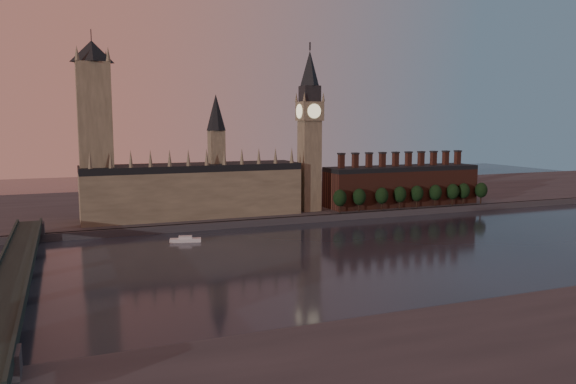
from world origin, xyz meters
name	(u,v)px	position (x,y,z in m)	size (l,w,h in m)	color
ground	(385,254)	(0.00, 0.00, 0.00)	(900.00, 900.00, 0.00)	black
north_bank	(261,201)	(0.00, 178.04, 2.00)	(900.00, 182.00, 4.00)	#444449
palace_of_westminster	(194,188)	(-64.41, 114.91, 21.63)	(130.00, 30.30, 74.00)	gray
victoria_tower	(95,126)	(-120.00, 115.00, 59.09)	(24.00, 24.00, 108.00)	gray
big_ben	(310,129)	(10.00, 110.00, 56.83)	(15.00, 15.00, 107.00)	gray
chimney_block	(401,185)	(80.00, 110.00, 17.82)	(110.00, 25.00, 37.00)	#562D20
embankment_tree_0	(340,198)	(24.15, 94.12, 13.47)	(8.60, 8.60, 14.88)	black
embankment_tree_1	(359,197)	(38.07, 94.17, 13.47)	(8.60, 8.60, 14.88)	black
embankment_tree_2	(382,196)	(54.61, 93.82, 13.47)	(8.60, 8.60, 14.88)	black
embankment_tree_3	(400,194)	(69.19, 95.01, 13.47)	(8.60, 8.60, 14.88)	black
embankment_tree_4	(417,193)	(82.70, 95.09, 13.47)	(8.60, 8.60, 14.88)	black
embankment_tree_5	(435,193)	(97.35, 94.67, 13.47)	(8.60, 8.60, 14.88)	black
embankment_tree_6	(453,192)	(111.84, 94.81, 13.47)	(8.60, 8.60, 14.88)	black
embankment_tree_7	(464,191)	(121.35, 95.14, 13.47)	(8.60, 8.60, 14.88)	black
embankment_tree_8	(481,190)	(135.51, 93.76, 13.47)	(8.60, 8.60, 14.88)	black
westminster_bridge	(15,273)	(-155.00, -2.70, 7.44)	(14.00, 200.00, 11.55)	#1E2F2A
river_boat	(185,240)	(-80.89, 61.80, 1.20)	(16.34, 8.23, 3.14)	silver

